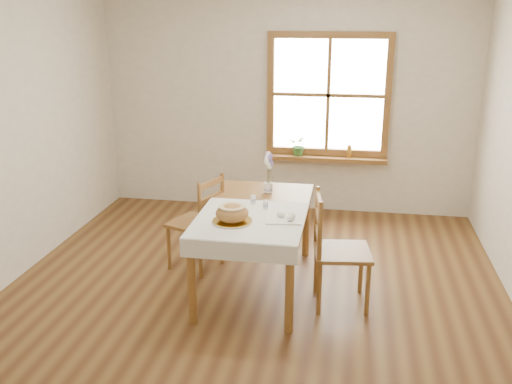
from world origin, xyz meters
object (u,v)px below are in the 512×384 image
chair_right (342,250)px  bread_plate (232,221)px  chair_left (195,221)px  flower_vase (268,188)px  dining_table (256,217)px

chair_right → bread_plate: chair_right is taller
chair_left → bread_plate: size_ratio=2.96×
chair_right → chair_left: bearing=62.5°
chair_right → flower_vase: (-0.73, 0.66, 0.30)m
dining_table → bread_plate: size_ratio=5.05×
dining_table → chair_right: bearing=-15.3°
bread_plate → chair_right: bearing=11.8°
chair_left → chair_right: bearing=90.7°
chair_left → chair_right: chair_right is taller
dining_table → chair_left: (-0.65, 0.30, -0.20)m
dining_table → chair_right: size_ratio=1.61×
flower_vase → chair_right: bearing=-41.9°
chair_left → chair_right: (1.42, -0.51, 0.03)m
dining_table → flower_vase: 0.47m
chair_right → bread_plate: 0.96m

